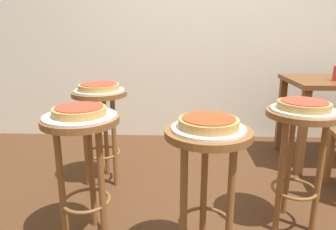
% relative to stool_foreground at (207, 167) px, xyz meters
% --- Properties ---
extents(ground_plane, '(6.00, 6.00, 0.00)m').
position_rel_stool_foreground_xyz_m(ground_plane, '(0.13, 0.42, -0.55)').
color(ground_plane, '#4C2D19').
extents(stool_foreground, '(0.41, 0.41, 0.74)m').
position_rel_stool_foreground_xyz_m(stool_foreground, '(0.00, 0.00, 0.00)').
color(stool_foreground, brown).
rests_on(stool_foreground, ground_plane).
extents(serving_plate_foreground, '(0.35, 0.35, 0.01)m').
position_rel_stool_foreground_xyz_m(serving_plate_foreground, '(0.00, 0.00, 0.19)').
color(serving_plate_foreground, silver).
rests_on(serving_plate_foreground, stool_foreground).
extents(pizza_foreground, '(0.28, 0.28, 0.05)m').
position_rel_stool_foreground_xyz_m(pizza_foreground, '(0.00, 0.00, 0.22)').
color(pizza_foreground, tan).
rests_on(pizza_foreground, serving_plate_foreground).
extents(stool_middle, '(0.41, 0.41, 0.74)m').
position_rel_stool_foreground_xyz_m(stool_middle, '(-0.66, 0.18, 0.00)').
color(stool_middle, brown).
rests_on(stool_middle, ground_plane).
extents(serving_plate_middle, '(0.39, 0.39, 0.01)m').
position_rel_stool_foreground_xyz_m(serving_plate_middle, '(-0.66, 0.18, 0.19)').
color(serving_plate_middle, silver).
rests_on(serving_plate_middle, stool_middle).
extents(pizza_middle, '(0.28, 0.28, 0.05)m').
position_rel_stool_foreground_xyz_m(pizza_middle, '(-0.66, 0.18, 0.22)').
color(pizza_middle, tan).
rests_on(pizza_middle, serving_plate_middle).
extents(stool_leftside, '(0.41, 0.41, 0.74)m').
position_rel_stool_foreground_xyz_m(stool_leftside, '(0.57, 0.37, 0.00)').
color(stool_leftside, brown).
rests_on(stool_leftside, ground_plane).
extents(serving_plate_leftside, '(0.36, 0.36, 0.01)m').
position_rel_stool_foreground_xyz_m(serving_plate_leftside, '(0.57, 0.37, 0.19)').
color(serving_plate_leftside, silver).
rests_on(serving_plate_leftside, stool_leftside).
extents(pizza_leftside, '(0.29, 0.29, 0.05)m').
position_rel_stool_foreground_xyz_m(pizza_leftside, '(0.57, 0.37, 0.22)').
color(pizza_leftside, tan).
rests_on(pizza_leftside, serving_plate_leftside).
extents(stool_rear, '(0.41, 0.41, 0.74)m').
position_rel_stool_foreground_xyz_m(stool_rear, '(-0.74, 0.89, 0.00)').
color(stool_rear, brown).
rests_on(stool_rear, ground_plane).
extents(serving_plate_rear, '(0.37, 0.37, 0.01)m').
position_rel_stool_foreground_xyz_m(serving_plate_rear, '(-0.74, 0.89, 0.19)').
color(serving_plate_rear, silver).
rests_on(serving_plate_rear, stool_rear).
extents(pizza_rear, '(0.30, 0.30, 0.05)m').
position_rel_stool_foreground_xyz_m(pizza_rear, '(-0.74, 0.89, 0.22)').
color(pizza_rear, tan).
rests_on(pizza_rear, serving_plate_rear).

